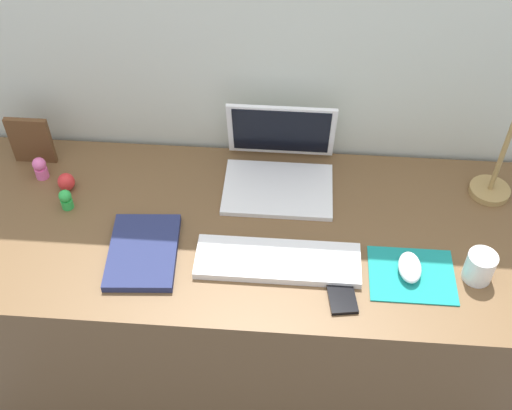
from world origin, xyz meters
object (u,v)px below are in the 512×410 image
desk_lamp (507,152)px  laptop (279,163)px  keyboard (278,261)px  notebook_pad (143,252)px  coffee_mug (480,267)px  mouse (410,267)px  picture_frame (31,141)px  cell_phone (341,291)px  toy_figurine_pink (40,168)px  toy_figurine_green (66,199)px  toy_figurine_red (66,182)px

desk_lamp → laptop: bearing=176.0°
keyboard → notebook_pad: bearing=179.3°
laptop → desk_lamp: size_ratio=0.85×
laptop → coffee_mug: laptop is taller
mouse → picture_frame: 1.10m
cell_phone → coffee_mug: bearing=3.6°
toy_figurine_pink → cell_phone: bearing=-22.3°
keyboard → desk_lamp: desk_lamp is taller
mouse → coffee_mug: bearing=-0.3°
coffee_mug → toy_figurine_green: size_ratio=1.32×
toy_figurine_pink → desk_lamp: bearing=0.4°
laptop → toy_figurine_green: (-0.56, -0.16, -0.02)m
desk_lamp → toy_figurine_green: (-1.15, -0.12, -0.14)m
cell_phone → notebook_pad: size_ratio=0.53×
mouse → desk_lamp: desk_lamp is taller
laptop → notebook_pad: size_ratio=1.25×
mouse → desk_lamp: size_ratio=0.27×
coffee_mug → toy_figurine_green: (-1.06, 0.16, -0.01)m
cell_phone → coffee_mug: size_ratio=1.61×
cell_phone → toy_figurine_green: size_ratio=2.13×
keyboard → desk_lamp: size_ratio=1.17×
keyboard → mouse: (0.32, -0.00, 0.01)m
laptop → toy_figurine_red: size_ratio=5.80×
laptop → desk_lamp: desk_lamp is taller
laptop → toy_figurine_pink: bearing=-175.8°
cell_phone → notebook_pad: notebook_pad is taller
cell_phone → toy_figurine_red: bearing=149.4°
notebook_pad → picture_frame: size_ratio=1.60×
keyboard → toy_figurine_pink: size_ratio=6.08×
keyboard → notebook_pad: 0.34m
picture_frame → mouse: bearing=-17.9°
toy_figurine_green → toy_figurine_red: 0.07m
mouse → notebook_pad: bearing=179.2°
keyboard → toy_figurine_pink: 0.73m
coffee_mug → toy_figurine_pink: (-1.17, 0.27, -0.01)m
toy_figurine_red → keyboard: bearing=-20.5°
toy_figurine_red → mouse: bearing=-13.9°
picture_frame → cell_phone: bearing=-25.1°
picture_frame → toy_figurine_green: bearing=-51.5°
toy_figurine_pink → toy_figurine_green: size_ratio=1.13×
cell_phone → toy_figurine_pink: (-0.84, 0.34, 0.03)m
mouse → cell_phone: bearing=-156.3°
mouse → cell_phone: (-0.17, -0.07, -0.02)m
desk_lamp → toy_figurine_green: bearing=-174.0°
laptop → notebook_pad: bearing=-136.6°
toy_figurine_red → laptop: bearing=8.9°
cell_phone → toy_figurine_green: (-0.73, 0.23, 0.03)m
picture_frame → toy_figurine_green: picture_frame is taller
cell_phone → desk_lamp: desk_lamp is taller
laptop → keyboard: laptop is taller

